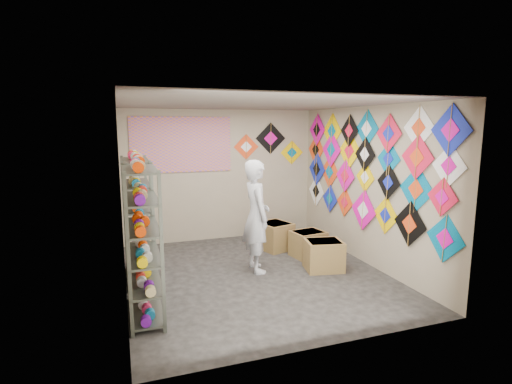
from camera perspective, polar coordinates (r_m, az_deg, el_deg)
name	(u,v)px	position (r m, az deg, el deg)	size (l,w,h in m)	color
ground	(256,274)	(6.58, 0.03, -11.70)	(4.50, 4.50, 0.00)	black
room_walls	(256,173)	(6.18, 0.03, 2.67)	(4.50, 4.50, 4.50)	tan
shelf_rack_front	(143,243)	(5.16, -15.89, -6.98)	(0.40, 1.10, 1.90)	#4C5147
shelf_rack_back	(137,219)	(6.41, -16.58, -3.78)	(0.40, 1.10, 1.90)	#4C5147
string_spools	(139,223)	(5.76, -16.32, -4.29)	(0.12, 2.36, 0.12)	#ED265B
kite_wall_display	(364,168)	(7.12, 15.14, 3.35)	(0.05, 4.35, 2.09)	#006A97
back_wall_kites	(270,145)	(8.62, 1.94, 6.78)	(1.58, 0.02, 0.91)	#EF4214
poster	(182,145)	(8.13, -10.57, 6.67)	(2.00, 0.01, 1.10)	#9052B3
shopkeeper	(256,216)	(6.50, 0.04, -3.47)	(0.45, 0.68, 1.84)	silver
carton_a	(324,255)	(6.80, 9.64, -8.89)	(0.60, 0.50, 0.50)	olive
carton_b	(308,244)	(7.44, 7.44, -7.35)	(0.57, 0.47, 0.47)	olive
carton_c	(275,236)	(7.80, 2.70, -6.28)	(0.54, 0.60, 0.52)	olive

